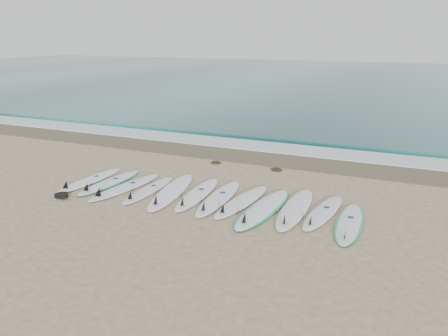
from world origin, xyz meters
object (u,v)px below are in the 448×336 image
at_px(surfboard_0, 89,180).
at_px(surfboard_6, 218,198).
at_px(surfboard_11, 349,223).
at_px(leash_coil, 62,195).

bearing_deg(surfboard_0, surfboard_6, 4.97).
bearing_deg(surfboard_0, surfboard_11, 2.24).
distance_m(surfboard_6, leash_coil, 3.92).
bearing_deg(surfboard_6, surfboard_11, -6.86).
height_order(surfboard_6, leash_coil, surfboard_6).
xyz_separation_m(surfboard_11, leash_coil, (-6.84, -1.13, 0.00)).
relative_size(surfboard_11, leash_coil, 5.11).
distance_m(surfboard_0, surfboard_6, 3.84).
distance_m(surfboard_0, surfboard_11, 7.01).
height_order(surfboard_0, surfboard_6, surfboard_6).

